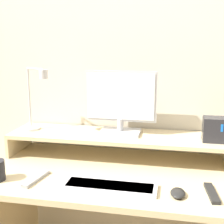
{
  "coord_description": "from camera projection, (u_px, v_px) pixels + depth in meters",
  "views": [
    {
      "loc": [
        0.32,
        -1.14,
        1.41
      ],
      "look_at": [
        0.01,
        0.4,
        1.06
      ],
      "focal_mm": 50.0,
      "sensor_mm": 36.0,
      "label": 1
    }
  ],
  "objects": [
    {
      "name": "monitor_shelf",
      "position": [
        116.0,
        138.0,
        1.81
      ],
      "size": [
        1.25,
        0.31,
        0.14
      ],
      "color": "beige",
      "rests_on": "desk"
    },
    {
      "name": "mouse",
      "position": [
        178.0,
        193.0,
        1.37
      ],
      "size": [
        0.07,
        0.1,
        0.03
      ],
      "color": "black",
      "rests_on": "desk"
    },
    {
      "name": "keyboard",
      "position": [
        110.0,
        186.0,
        1.44
      ],
      "size": [
        0.44,
        0.13,
        0.02
      ],
      "color": "silver",
      "rests_on": "desk"
    },
    {
      "name": "monitor",
      "position": [
        120.0,
        102.0,
        1.78
      ],
      "size": [
        0.41,
        0.16,
        0.37
      ],
      "color": "#BCBCC1",
      "rests_on": "monitor_shelf"
    },
    {
      "name": "desk_lamp",
      "position": [
        35.0,
        102.0,
        1.84
      ],
      "size": [
        0.21,
        0.15,
        0.38
      ],
      "color": "silver",
      "rests_on": "monitor_shelf"
    },
    {
      "name": "wall_back",
      "position": [
        122.0,
        69.0,
        1.91
      ],
      "size": [
        6.0,
        0.05,
        2.5
      ],
      "color": "beige",
      "rests_on": "ground_plane"
    },
    {
      "name": "desk",
      "position": [
        109.0,
        208.0,
        1.69
      ],
      "size": [
        1.25,
        0.72,
        0.75
      ],
      "color": "beige",
      "rests_on": "ground_plane"
    },
    {
      "name": "router_dock",
      "position": [
        214.0,
        129.0,
        1.67
      ],
      "size": [
        0.12,
        0.1,
        0.13
      ],
      "color": "#28282D",
      "rests_on": "monitor_shelf"
    },
    {
      "name": "remote_control",
      "position": [
        36.0,
        179.0,
        1.53
      ],
      "size": [
        0.07,
        0.2,
        0.02
      ],
      "color": "#99999E",
      "rests_on": "desk"
    },
    {
      "name": "remote_secondary",
      "position": [
        212.0,
        193.0,
        1.38
      ],
      "size": [
        0.06,
        0.19,
        0.02
      ],
      "color": "black",
      "rests_on": "desk"
    }
  ]
}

